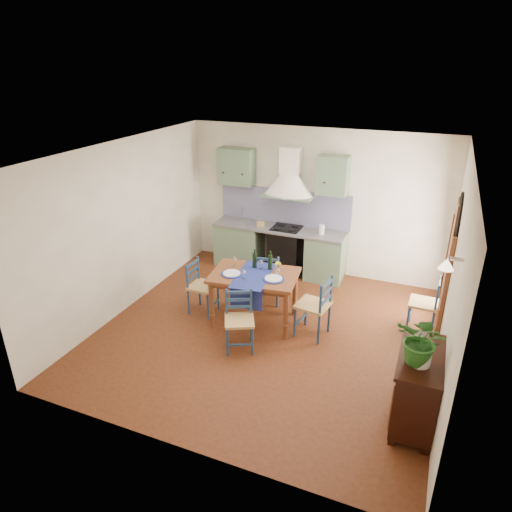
% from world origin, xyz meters
% --- Properties ---
extents(floor, '(5.00, 5.00, 0.00)m').
position_xyz_m(floor, '(0.00, 0.00, 0.00)').
color(floor, '#401D0D').
rests_on(floor, ground).
extents(back_wall, '(5.00, 0.96, 2.80)m').
position_xyz_m(back_wall, '(-0.47, 2.29, 1.05)').
color(back_wall, white).
rests_on(back_wall, ground).
extents(right_wall, '(0.26, 5.00, 2.80)m').
position_xyz_m(right_wall, '(2.50, 0.28, 1.34)').
color(right_wall, white).
rests_on(right_wall, ground).
extents(left_wall, '(0.04, 5.00, 2.80)m').
position_xyz_m(left_wall, '(-2.50, 0.00, 1.40)').
color(left_wall, white).
rests_on(left_wall, ground).
extents(ceiling, '(5.00, 5.00, 0.01)m').
position_xyz_m(ceiling, '(0.00, 0.00, 2.80)').
color(ceiling, white).
rests_on(ceiling, back_wall).
extents(dining_table, '(1.44, 1.11, 1.17)m').
position_xyz_m(dining_table, '(-0.31, 0.23, 0.75)').
color(dining_table, brown).
rests_on(dining_table, ground).
extents(chair_near, '(0.56, 0.56, 0.90)m').
position_xyz_m(chair_near, '(-0.23, -0.52, 0.46)').
color(chair_near, navy).
rests_on(chair_near, ground).
extents(chair_far, '(0.51, 0.51, 0.94)m').
position_xyz_m(chair_far, '(-0.33, 0.92, 0.49)').
color(chair_far, navy).
rests_on(chair_far, ground).
extents(chair_left, '(0.43, 0.43, 0.91)m').
position_xyz_m(chair_left, '(-1.24, 0.19, 0.47)').
color(chair_left, navy).
rests_on(chair_left, ground).
extents(chair_right, '(0.52, 0.52, 0.98)m').
position_xyz_m(chair_right, '(0.69, 0.21, 0.51)').
color(chair_right, navy).
rests_on(chair_right, ground).
extents(chair_spare, '(0.43, 0.43, 0.90)m').
position_xyz_m(chair_spare, '(2.23, 1.00, 0.46)').
color(chair_spare, navy).
rests_on(chair_spare, ground).
extents(sideboard, '(0.50, 1.05, 0.94)m').
position_xyz_m(sideboard, '(2.26, -1.11, 0.51)').
color(sideboard, black).
rests_on(sideboard, ground).
extents(potted_plant, '(0.64, 0.60, 0.57)m').
position_xyz_m(potted_plant, '(2.23, -1.27, 1.22)').
color(potted_plant, '#21591C').
rests_on(potted_plant, sideboard).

